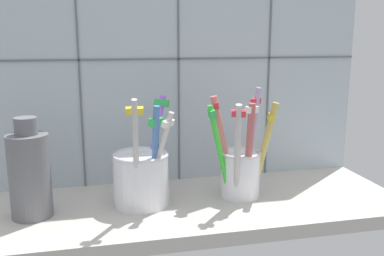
# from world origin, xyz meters

# --- Properties ---
(counter_slab) EXTENTS (0.64, 0.22, 0.02)m
(counter_slab) POSITION_xyz_m (0.00, 0.00, 0.01)
(counter_slab) COLOR #BCB7AD
(counter_slab) RESTS_ON ground
(tile_wall_back) EXTENTS (0.64, 0.02, 0.45)m
(tile_wall_back) POSITION_xyz_m (-0.00, 0.12, 0.23)
(tile_wall_back) COLOR #B2C1CC
(tile_wall_back) RESTS_ON ground
(toothbrush_cup_left) EXTENTS (0.09, 0.13, 0.17)m
(toothbrush_cup_left) POSITION_xyz_m (-0.08, 0.01, 0.06)
(toothbrush_cup_left) COLOR white
(toothbrush_cup_left) RESTS_ON counter_slab
(toothbrush_cup_right) EXTENTS (0.11, 0.09, 0.17)m
(toothbrush_cup_right) POSITION_xyz_m (0.08, 0.01, 0.07)
(toothbrush_cup_right) COLOR white
(toothbrush_cup_right) RESTS_ON counter_slab
(ceramic_vase) EXTENTS (0.06, 0.06, 0.14)m
(ceramic_vase) POSITION_xyz_m (-0.23, -0.00, 0.08)
(ceramic_vase) COLOR slate
(ceramic_vase) RESTS_ON counter_slab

